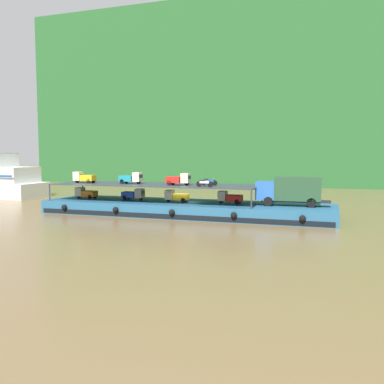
% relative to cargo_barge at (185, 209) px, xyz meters
% --- Properties ---
extents(ground_plane, '(400.00, 400.00, 0.00)m').
position_rel_cargo_barge_xyz_m(ground_plane, '(0.00, 0.02, -0.75)').
color(ground_plane, brown).
extents(hillside_far_bank, '(114.27, 33.41, 43.37)m').
position_rel_cargo_barge_xyz_m(hillside_far_bank, '(0.00, 61.67, 23.68)').
color(hillside_far_bank, '#235628').
rests_on(hillside_far_bank, ground).
extents(cargo_barge, '(33.77, 8.51, 1.50)m').
position_rel_cargo_barge_xyz_m(cargo_barge, '(0.00, 0.00, 0.00)').
color(cargo_barge, '#23567A').
rests_on(cargo_barge, ground).
extents(covered_lorry, '(7.91, 2.49, 3.10)m').
position_rel_cargo_barge_xyz_m(covered_lorry, '(11.90, 0.33, 2.45)').
color(covered_lorry, '#285BA3').
rests_on(covered_lorry, cargo_barge).
extents(cargo_rack, '(24.57, 7.19, 2.00)m').
position_rel_cargo_barge_xyz_m(cargo_rack, '(-3.80, 0.02, 2.69)').
color(cargo_rack, '#2D333D').
rests_on(cargo_rack, cargo_barge).
extents(mini_truck_lower_stern, '(2.76, 1.23, 1.38)m').
position_rel_cargo_barge_xyz_m(mini_truck_lower_stern, '(-13.16, -0.15, 1.44)').
color(mini_truck_lower_stern, orange).
rests_on(mini_truck_lower_stern, cargo_barge).
extents(mini_truck_lower_aft, '(2.79, 1.29, 1.38)m').
position_rel_cargo_barge_xyz_m(mini_truck_lower_aft, '(-6.70, 0.27, 1.44)').
color(mini_truck_lower_aft, '#1E47B7').
rests_on(mini_truck_lower_aft, cargo_barge).
extents(mini_truck_lower_mid, '(2.80, 1.30, 1.38)m').
position_rel_cargo_barge_xyz_m(mini_truck_lower_mid, '(-0.93, -0.26, 1.44)').
color(mini_truck_lower_mid, gold).
rests_on(mini_truck_lower_mid, cargo_barge).
extents(mini_truck_lower_fore, '(2.77, 1.26, 1.38)m').
position_rel_cargo_barge_xyz_m(mini_truck_lower_fore, '(5.25, 0.38, 1.44)').
color(mini_truck_lower_fore, red).
rests_on(mini_truck_lower_fore, cargo_barge).
extents(mini_truck_upper_stern, '(2.77, 1.25, 1.38)m').
position_rel_cargo_barge_xyz_m(mini_truck_upper_stern, '(-13.01, -0.68, 3.44)').
color(mini_truck_upper_stern, gold).
rests_on(mini_truck_upper_stern, cargo_rack).
extents(mini_truck_upper_mid, '(2.78, 1.26, 1.38)m').
position_rel_cargo_barge_xyz_m(mini_truck_upper_mid, '(-6.76, -0.20, 3.44)').
color(mini_truck_upper_mid, teal).
rests_on(mini_truck_upper_mid, cargo_rack).
extents(mini_truck_upper_fore, '(2.76, 1.24, 1.38)m').
position_rel_cargo_barge_xyz_m(mini_truck_upper_fore, '(-0.49, -0.67, 3.44)').
color(mini_truck_upper_fore, red).
rests_on(mini_truck_upper_fore, cargo_rack).
extents(motorcycle_upper_port, '(1.90, 0.55, 0.87)m').
position_rel_cargo_barge_xyz_m(motorcycle_upper_port, '(3.01, -2.13, 3.18)').
color(motorcycle_upper_port, black).
rests_on(motorcycle_upper_port, cargo_rack).
extents(motorcycle_upper_centre, '(1.90, 0.55, 0.87)m').
position_rel_cargo_barge_xyz_m(motorcycle_upper_centre, '(2.93, 0.03, 3.18)').
color(motorcycle_upper_centre, black).
rests_on(motorcycle_upper_centre, cargo_rack).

